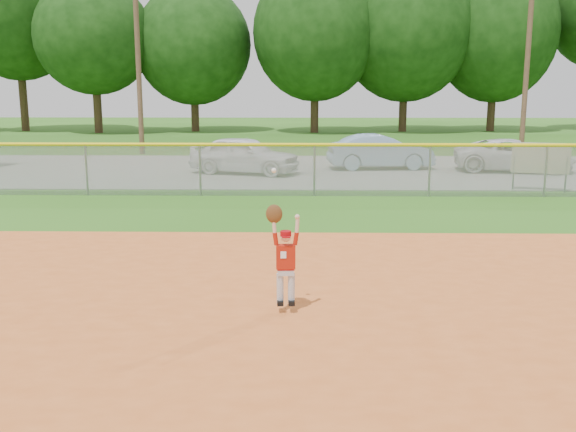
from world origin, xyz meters
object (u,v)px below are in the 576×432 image
object	(u,v)px
car_blue	(380,152)
sponsor_sign	(541,160)
ballplayer	(284,255)
car_white_a	(245,155)
car_white_b	(513,155)

from	to	relation	value
car_blue	sponsor_sign	distance (m)	6.76
ballplayer	car_white_a	bearing A→B (deg)	97.09
sponsor_sign	ballplayer	xyz separation A→B (m)	(-7.47, -10.93, -0.13)
ballplayer	car_blue	bearing A→B (deg)	78.58
car_white_a	ballplayer	size ratio (longest dim) A/B	2.09
car_blue	ballplayer	distance (m)	16.55
car_white_a	ballplayer	xyz separation A→B (m)	(1.83, -14.74, 0.14)
car_blue	sponsor_sign	bearing A→B (deg)	-147.65
car_blue	sponsor_sign	xyz separation A→B (m)	(4.19, -5.30, 0.29)
car_white_b	ballplayer	size ratio (longest dim) A/B	2.26
car_white_b	sponsor_sign	size ratio (longest dim) A/B	2.67
sponsor_sign	ballplayer	distance (m)	13.24
car_white_b	car_blue	bearing A→B (deg)	90.91
car_white_a	sponsor_sign	bearing A→B (deg)	-94.92
car_blue	ballplayer	xyz separation A→B (m)	(-3.28, -16.23, 0.16)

